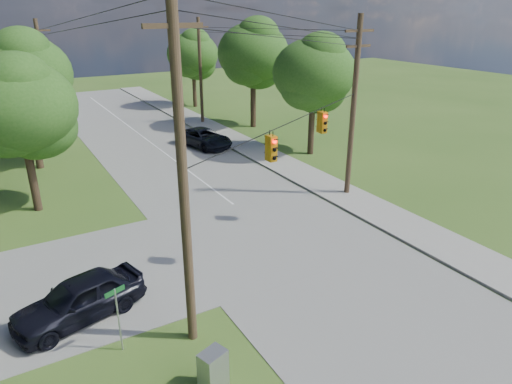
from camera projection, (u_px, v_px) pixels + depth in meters
ground at (306, 303)px, 17.85m from camera, size 140.00×140.00×0.00m
main_road at (280, 239)px, 22.78m from camera, size 10.00×100.00×0.03m
sidewalk_east at (379, 211)px, 25.88m from camera, size 2.60×100.00×0.12m
pole_sw at (182, 170)px, 13.70m from camera, size 2.00×0.32×12.00m
pole_ne at (353, 106)px, 26.36m from camera, size 2.00×0.32×10.50m
pole_north_e at (200, 71)px, 44.13m from camera, size 2.00×0.32×10.00m
pole_north_w at (46, 81)px, 37.67m from camera, size 2.00×0.32×10.00m
power_lines at (209, 40)px, 24.38m from camera, size 13.93×29.62×4.93m
traffic_signals at (299, 133)px, 20.53m from camera, size 4.91×3.27×1.05m
tree_w_near at (19, 107)px, 23.94m from camera, size 6.00×6.00×8.40m
tree_w_mid at (23, 75)px, 30.58m from camera, size 6.40×6.40×9.22m
tree_e_near at (314, 73)px, 33.92m from camera, size 6.20×6.20×8.81m
tree_e_mid at (253, 53)px, 41.93m from camera, size 6.60×6.60×9.64m
tree_e_far at (193, 54)px, 51.46m from camera, size 5.80×5.80×8.32m
car_cross_dark at (79, 299)px, 16.70m from camera, size 5.14×3.12×1.64m
car_main_north at (204, 138)px, 37.74m from camera, size 3.70×5.80×1.49m
control_cabinet at (213, 372)px, 13.53m from camera, size 0.93×0.79×1.42m
street_name_sign at (118, 311)px, 14.85m from camera, size 0.69×0.28×2.42m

